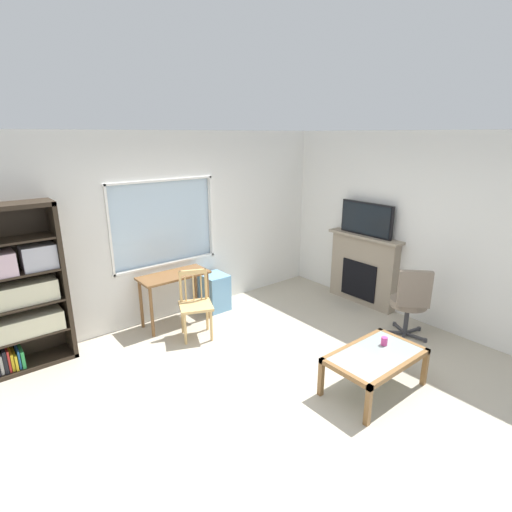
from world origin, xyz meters
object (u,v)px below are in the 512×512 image
at_px(fireplace, 363,269).
at_px(plastic_drawer_unit, 215,292).
at_px(wooden_chair, 195,304).
at_px(coffee_table, 375,359).
at_px(office_chair, 410,300).
at_px(sippy_cup, 384,341).
at_px(bookshelf, 22,292).
at_px(tv, 366,219).
at_px(desk_under_window, 174,283).

bearing_deg(fireplace, plastic_drawer_unit, 147.59).
height_order(wooden_chair, coffee_table, wooden_chair).
bearing_deg(office_chair, sippy_cup, -162.61).
height_order(bookshelf, wooden_chair, bookshelf).
relative_size(wooden_chair, tv, 0.99).
bearing_deg(fireplace, wooden_chair, 165.34).
distance_m(desk_under_window, tv, 3.03).
xyz_separation_m(bookshelf, desk_under_window, (1.84, -0.11, -0.29)).
bearing_deg(bookshelf, wooden_chair, -18.57).
xyz_separation_m(desk_under_window, fireplace, (2.69, -1.21, -0.05)).
relative_size(fireplace, sippy_cup, 13.91).
bearing_deg(office_chair, bookshelf, 148.51).
xyz_separation_m(desk_under_window, coffee_table, (0.88, -2.74, -0.25)).
xyz_separation_m(desk_under_window, plastic_drawer_unit, (0.70, 0.05, -0.34)).
bearing_deg(bookshelf, coffee_table, -46.39).
relative_size(desk_under_window, office_chair, 0.98).
distance_m(desk_under_window, coffee_table, 2.89).
bearing_deg(office_chair, tv, 66.24).
bearing_deg(sippy_cup, fireplace, 42.77).
relative_size(desk_under_window, wooden_chair, 1.09).
xyz_separation_m(fireplace, office_chair, (-0.52, -1.13, -0.01)).
bearing_deg(bookshelf, office_chair, -31.49).
bearing_deg(fireplace, office_chair, -114.52).
bearing_deg(coffee_table, wooden_chair, 110.91).
bearing_deg(plastic_drawer_unit, desk_under_window, -175.93).
height_order(wooden_chair, sippy_cup, wooden_chair).
height_order(plastic_drawer_unit, coffee_table, plastic_drawer_unit).
bearing_deg(coffee_table, desk_under_window, 107.79).
bearing_deg(tv, office_chair, -113.76).
distance_m(fireplace, sippy_cup, 2.17).
height_order(tv, office_chair, tv).
bearing_deg(bookshelf, plastic_drawer_unit, -1.35).
height_order(plastic_drawer_unit, sippy_cup, plastic_drawer_unit).
relative_size(bookshelf, plastic_drawer_unit, 3.41).
bearing_deg(fireplace, coffee_table, -139.93).
distance_m(wooden_chair, sippy_cup, 2.42).
xyz_separation_m(bookshelf, tv, (4.51, -1.32, 0.47)).
bearing_deg(coffee_table, bookshelf, 133.61).
bearing_deg(plastic_drawer_unit, coffee_table, -86.38).
xyz_separation_m(coffee_table, sippy_cup, (0.23, 0.06, 0.10)).
bearing_deg(wooden_chair, bookshelf, 161.43).
distance_m(bookshelf, coffee_table, 3.97).
xyz_separation_m(fireplace, tv, (-0.02, 0.00, 0.81)).
relative_size(bookshelf, office_chair, 1.92).
xyz_separation_m(plastic_drawer_unit, fireplace, (1.99, -1.26, 0.28)).
xyz_separation_m(desk_under_window, office_chair, (2.18, -2.35, -0.06)).
height_order(desk_under_window, wooden_chair, wooden_chair).
xyz_separation_m(wooden_chair, coffee_table, (0.85, -2.22, -0.09)).
distance_m(fireplace, office_chair, 1.25).
distance_m(plastic_drawer_unit, tv, 2.59).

